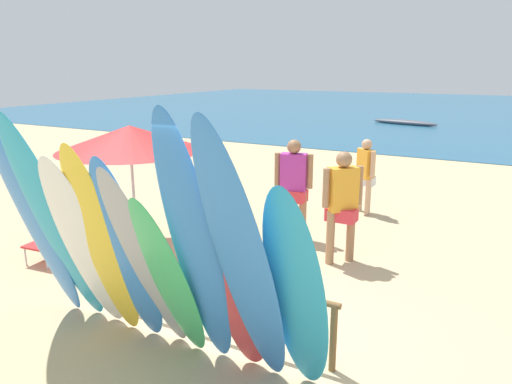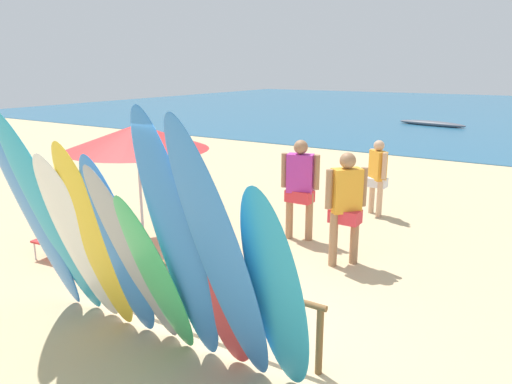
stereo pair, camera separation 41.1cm
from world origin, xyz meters
name	(u,v)px [view 1 (the left image)]	position (x,y,z in m)	size (l,w,h in m)	color
ground	(419,149)	(0.00, 14.00, 0.00)	(60.00, 60.00, 0.00)	tan
ocean_water	(468,110)	(0.00, 32.17, 0.01)	(60.00, 40.00, 0.02)	#235B7F
surfboard_rack	(193,281)	(0.00, 0.00, 0.59)	(3.45, 0.07, 0.74)	brown
surfboard_blue_0	(35,222)	(-1.58, -0.74, 1.25)	(0.49, 0.08, 2.61)	#337AD1
surfboard_teal_1	(57,227)	(-1.18, -0.77, 1.27)	(0.51, 0.07, 2.72)	#289EC6
surfboard_white_2	(85,247)	(-0.87, -0.69, 1.07)	(0.57, 0.07, 2.26)	white
surfboard_yellow_3	(103,246)	(-0.59, -0.71, 1.14)	(0.49, 0.07, 2.38)	yellow
surfboard_blue_4	(129,255)	(-0.29, -0.66, 1.08)	(0.52, 0.08, 2.25)	#337AD1
surfboard_grey_5	(146,264)	(-0.01, -0.72, 1.06)	(0.50, 0.07, 2.29)	#999EA3
surfboard_green_6	(170,282)	(0.26, -0.71, 0.93)	(0.50, 0.06, 2.00)	#38B266
surfboard_blue_7	(197,251)	(0.63, -0.76, 1.33)	(0.47, 0.08, 2.81)	#337AD1
surfboard_red_8	(239,287)	(0.96, -0.59, 1.00)	(0.54, 0.06, 2.08)	#D13D42
surfboard_blue_9	(244,267)	(1.15, -0.83, 1.32)	(0.53, 0.07, 2.82)	#337AD1
surfboard_teal_10	(297,296)	(1.53, -0.61, 1.05)	(0.54, 0.07, 2.19)	#289EC6
beachgoer_strolling	(293,182)	(-0.24, 3.28, 1.00)	(0.64, 0.33, 1.74)	#9E704C
beachgoer_near_rack	(365,171)	(0.43, 5.34, 0.88)	(0.45, 0.42, 1.53)	tan
beachgoer_by_water	(342,200)	(0.84, 2.64, 0.99)	(0.48, 0.51, 1.73)	#9E704C
beach_chair_red	(54,233)	(-3.12, 0.66, 0.42)	(0.57, 0.79, 0.79)	#B7B7BC
beach_umbrella	(130,138)	(-2.27, 1.57, 1.84)	(2.27, 2.27, 2.04)	silver
distant_boat	(405,122)	(-2.06, 21.43, 0.12)	(3.50, 1.31, 0.28)	#4C515B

